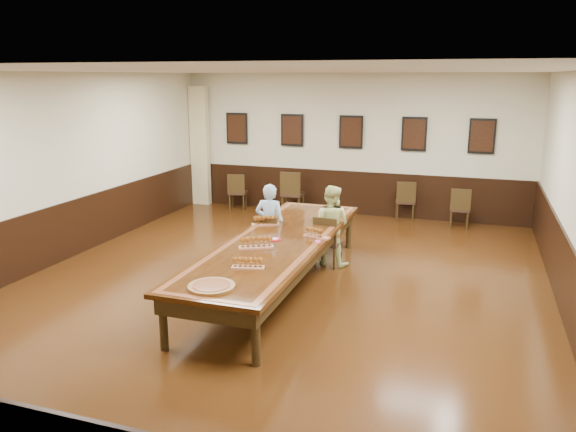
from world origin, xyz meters
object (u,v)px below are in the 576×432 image
(person_man, at_px, (270,224))
(person_woman, at_px, (331,225))
(conference_table, at_px, (277,249))
(chair_man, at_px, (268,240))
(spare_chair_b, at_px, (293,193))
(spare_chair_a, at_px, (238,191))
(chair_woman, at_px, (328,241))
(carved_platter, at_px, (211,286))
(spare_chair_c, at_px, (405,200))
(spare_chair_d, at_px, (460,208))

(person_man, distance_m, person_woman, 1.03)
(conference_table, bearing_deg, chair_man, 117.82)
(person_woman, bearing_deg, chair_man, 25.63)
(chair_man, distance_m, spare_chair_b, 3.64)
(chair_man, height_order, spare_chair_a, spare_chair_a)
(chair_woman, xyz_separation_m, carved_platter, (-0.53, -3.30, 0.33))
(spare_chair_b, relative_size, carved_platter, 1.52)
(spare_chair_b, height_order, conference_table, spare_chair_b)
(person_man, bearing_deg, chair_man, 90.00)
(person_woman, bearing_deg, person_man, 20.69)
(spare_chair_c, relative_size, carved_platter, 1.33)
(person_man, distance_m, carved_platter, 3.16)
(spare_chair_b, relative_size, person_man, 0.74)
(spare_chair_d, bearing_deg, chair_woman, 55.11)
(chair_man, relative_size, person_man, 0.63)
(chair_woman, height_order, spare_chair_c, spare_chair_c)
(spare_chair_b, bearing_deg, spare_chair_a, -4.93)
(spare_chair_a, bearing_deg, person_woman, 121.64)
(person_woman, distance_m, conference_table, 1.40)
(spare_chair_b, xyz_separation_m, spare_chair_d, (3.71, -0.02, -0.08))
(chair_woman, height_order, spare_chair_a, chair_woman)
(spare_chair_a, height_order, spare_chair_c, spare_chair_c)
(spare_chair_d, xyz_separation_m, conference_table, (-2.48, -4.49, 0.18))
(spare_chair_b, bearing_deg, chair_man, 98.77)
(chair_man, relative_size, spare_chair_c, 0.97)
(chair_woman, relative_size, person_man, 0.63)
(chair_man, height_order, carved_platter, chair_man)
(chair_man, xyz_separation_m, spare_chair_b, (-0.74, 3.56, 0.08))
(person_woman, height_order, conference_table, person_woman)
(spare_chair_d, bearing_deg, person_man, 45.64)
(spare_chair_b, distance_m, spare_chair_d, 3.71)
(person_woman, height_order, carved_platter, person_woman)
(person_man, bearing_deg, person_woman, -169.11)
(spare_chair_a, relative_size, carved_platter, 1.31)
(chair_woman, bearing_deg, chair_man, 20.87)
(spare_chair_a, xyz_separation_m, conference_table, (2.65, -4.56, 0.17))
(spare_chair_d, distance_m, carved_platter, 7.06)
(spare_chair_d, height_order, conference_table, spare_chair_d)
(chair_man, bearing_deg, spare_chair_c, -118.82)
(chair_woman, distance_m, carved_platter, 3.36)
(spare_chair_c, bearing_deg, person_woman, 65.73)
(carved_platter, bearing_deg, chair_woman, 80.80)
(person_man, relative_size, person_woman, 1.01)
(carved_platter, bearing_deg, person_man, 98.17)
(spare_chair_c, xyz_separation_m, carved_platter, (-1.35, -6.91, 0.33))
(spare_chair_b, height_order, carved_platter, spare_chair_b)
(spare_chair_b, bearing_deg, person_woman, 115.35)
(spare_chair_b, relative_size, spare_chair_c, 1.14)
(spare_chair_d, xyz_separation_m, carved_platter, (-2.54, -6.58, 0.34))
(spare_chair_c, distance_m, conference_table, 5.00)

